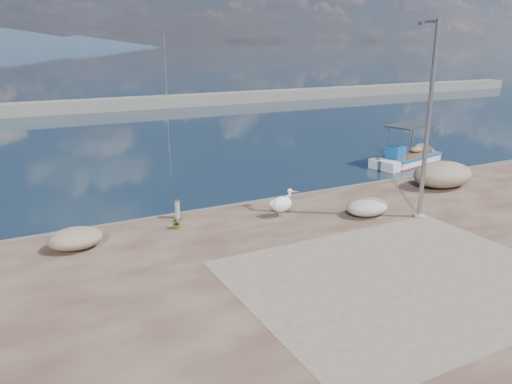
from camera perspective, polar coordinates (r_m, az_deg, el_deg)
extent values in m
plane|color=#162635|center=(16.23, 6.24, -7.86)|extent=(1400.00, 1400.00, 0.00)
cube|color=#48271F|center=(12.23, 22.63, -16.74)|extent=(44.00, 22.00, 0.50)
cube|color=gray|center=(14.50, 16.30, -9.43)|extent=(9.00, 7.00, 0.01)
cube|color=gray|center=(53.22, -18.48, 9.34)|extent=(120.00, 2.20, 1.20)
cylinder|color=gray|center=(54.77, -10.33, 13.68)|extent=(0.16, 0.16, 7.00)
cone|color=#28384C|center=(662.48, -26.84, 15.47)|extent=(280.00, 280.00, 22.00)
cone|color=#28384C|center=(669.47, -19.72, 15.91)|extent=(200.00, 200.00, 14.00)
cube|color=white|center=(30.18, 17.03, 3.29)|extent=(5.74, 2.98, 0.90)
cube|color=#17589A|center=(30.10, 17.10, 4.03)|extent=(4.26, 2.69, 0.13)
cube|color=#A32B14|center=(30.19, 17.02, 3.19)|extent=(4.26, 2.67, 0.11)
cube|color=#17589A|center=(28.89, 15.67, 4.41)|extent=(1.02, 1.02, 0.66)
cube|color=#232A2D|center=(29.78, 17.39, 7.31)|extent=(3.32, 2.34, 0.08)
cylinder|color=tan|center=(18.58, 2.74, -2.42)|extent=(0.03, 0.03, 0.27)
cylinder|color=tan|center=(18.60, 3.15, -2.40)|extent=(0.03, 0.03, 0.27)
ellipsoid|color=white|center=(18.48, 2.96, -1.39)|extent=(0.94, 0.76, 0.58)
cylinder|color=white|center=(18.44, 3.74, -0.50)|extent=(0.21, 0.17, 0.50)
sphere|color=white|center=(18.38, 3.88, 0.14)|extent=(0.16, 0.16, 0.16)
cone|color=tan|center=(18.43, 4.46, 0.05)|extent=(0.40, 0.22, 0.12)
cylinder|color=gray|center=(18.72, 19.08, 7.45)|extent=(0.16, 0.16, 7.00)
cylinder|color=gray|center=(19.53, 18.13, -2.56)|extent=(0.44, 0.44, 0.10)
cube|color=gray|center=(18.98, 18.62, 17.80)|extent=(0.35, 0.18, 0.12)
cylinder|color=gray|center=(18.57, -8.99, -1.91)|extent=(0.18, 0.18, 0.71)
cylinder|color=gray|center=(18.46, -9.04, -0.87)|extent=(0.24, 0.24, 0.06)
imported|color=#33722D|center=(17.59, -9.06, -3.49)|extent=(0.47, 0.44, 0.42)
ellipsoid|color=beige|center=(19.12, 12.58, -1.68)|extent=(1.69, 1.27, 0.63)
ellipsoid|color=tan|center=(16.70, -19.93, -5.02)|extent=(1.68, 1.31, 0.65)
ellipsoid|color=tan|center=(23.77, 20.54, 1.89)|extent=(2.88, 2.06, 1.13)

